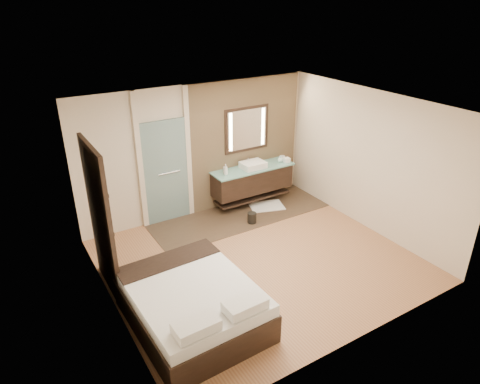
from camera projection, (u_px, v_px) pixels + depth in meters
floor at (259, 260)px, 7.49m from camera, size 5.00×5.00×0.00m
tile_strip at (240, 215)px, 9.01m from camera, size 3.80×1.30×0.01m
stone_wall at (245, 142)px, 9.14m from camera, size 2.60×0.08×2.70m
vanity at (252, 180)px, 9.25m from camera, size 1.85×0.55×0.88m
mirror_unit at (247, 129)px, 8.98m from camera, size 1.06×0.04×0.96m
frosted_door at (165, 168)px, 8.35m from camera, size 1.10×0.12×2.70m
shoji_partition at (101, 221)px, 6.30m from camera, size 0.06×1.20×2.40m
bed at (193, 304)px, 5.96m from camera, size 1.65×2.04×0.77m
bath_mat at (267, 206)px, 9.34m from camera, size 0.84×0.69×0.02m
waste_bin at (252, 218)px, 8.65m from camera, size 0.21×0.21×0.23m
tissue_box at (287, 160)px, 9.39m from camera, size 0.13×0.13×0.10m
soap_bottle_a at (226, 170)px, 8.72m from camera, size 0.11×0.11×0.22m
soap_bottle_b at (225, 168)px, 8.83m from camera, size 0.11×0.11×0.18m
soap_bottle_c at (280, 159)px, 9.38m from camera, size 0.14×0.14×0.15m
cup at (282, 158)px, 9.47m from camera, size 0.14×0.14×0.11m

